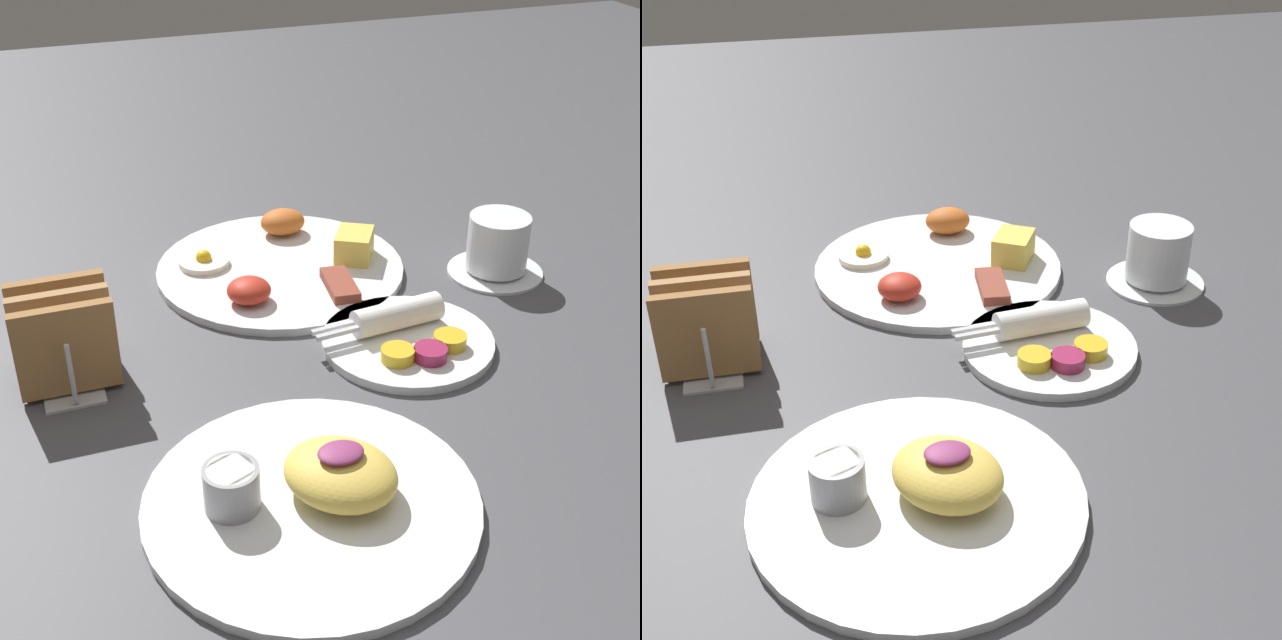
% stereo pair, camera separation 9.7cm
% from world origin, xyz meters
% --- Properties ---
extents(ground_plane, '(3.00, 3.00, 0.00)m').
position_xyz_m(ground_plane, '(0.00, 0.00, 0.00)').
color(ground_plane, '#47474C').
extents(plate_breakfast, '(0.31, 0.31, 0.05)m').
position_xyz_m(plate_breakfast, '(0.08, 0.21, 0.01)').
color(plate_breakfast, white).
rests_on(plate_breakfast, ground_plane).
extents(plate_condiments, '(0.20, 0.19, 0.04)m').
position_xyz_m(plate_condiments, '(0.15, 0.00, 0.01)').
color(plate_condiments, white).
rests_on(plate_condiments, ground_plane).
extents(plate_foreground, '(0.29, 0.29, 0.06)m').
position_xyz_m(plate_foreground, '(-0.03, -0.21, 0.01)').
color(plate_foreground, white).
rests_on(plate_foreground, ground_plane).
extents(toast_rack, '(0.10, 0.12, 0.10)m').
position_xyz_m(toast_rack, '(-0.20, 0.06, 0.05)').
color(toast_rack, '#B7B7BC').
rests_on(toast_rack, ground_plane).
extents(coffee_cup, '(0.12, 0.12, 0.08)m').
position_xyz_m(coffee_cup, '(0.33, 0.12, 0.04)').
color(coffee_cup, white).
rests_on(coffee_cup, ground_plane).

